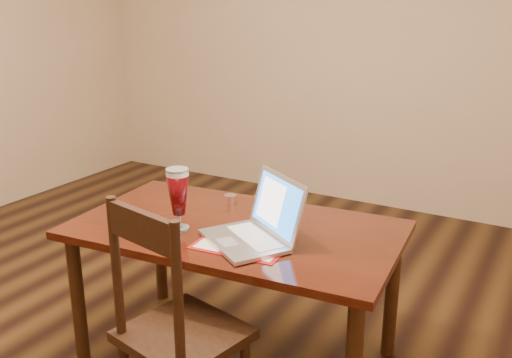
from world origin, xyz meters
The scene contains 3 objects.
ground centered at (0.00, 0.00, 0.00)m, with size 5.00×5.00×0.00m, color black.
dining_table centered at (0.49, 0.14, 0.60)m, with size 1.48×0.91×0.94m.
dining_chair centered at (0.56, -0.38, 0.45)m, with size 0.48×0.47×0.97m.
Camera 1 is at (1.72, -1.81, 1.61)m, focal length 40.00 mm.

